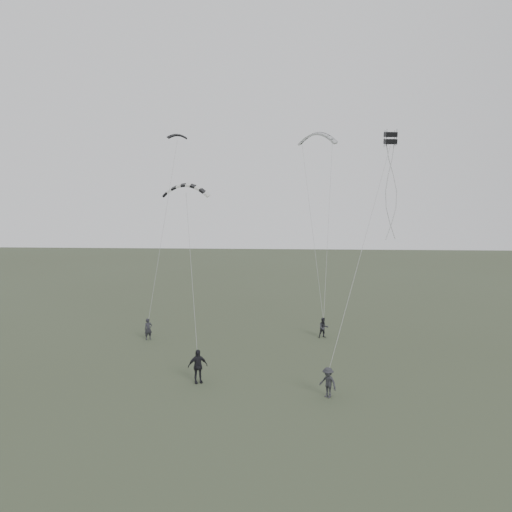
# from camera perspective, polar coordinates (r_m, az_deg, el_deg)

# --- Properties ---
(ground) EXTENTS (140.00, 140.00, 0.00)m
(ground) POSITION_cam_1_polar(r_m,az_deg,el_deg) (31.61, -3.32, -13.03)
(ground) COLOR #3C442F
(ground) RESTS_ON ground
(flyer_left) EXTENTS (0.70, 0.65, 1.61)m
(flyer_left) POSITION_cam_1_polar(r_m,az_deg,el_deg) (38.68, -12.21, -8.16)
(flyer_left) COLOR #222228
(flyer_left) RESTS_ON ground
(flyer_right) EXTENTS (0.86, 0.74, 1.54)m
(flyer_right) POSITION_cam_1_polar(r_m,az_deg,el_deg) (38.66, 7.72, -8.12)
(flyer_right) COLOR #26272C
(flyer_right) RESTS_ON ground
(flyer_center) EXTENTS (1.25, 0.91, 1.97)m
(flyer_center) POSITION_cam_1_polar(r_m,az_deg,el_deg) (29.68, -6.68, -12.40)
(flyer_center) COLOR black
(flyer_center) RESTS_ON ground
(flyer_far) EXTENTS (1.20, 1.18, 1.66)m
(flyer_far) POSITION_cam_1_polar(r_m,az_deg,el_deg) (27.85, 8.22, -14.10)
(flyer_far) COLOR #27282C
(flyer_far) RESTS_ON ground
(kite_dark_small) EXTENTS (1.73, 1.22, 0.65)m
(kite_dark_small) POSITION_cam_1_polar(r_m,az_deg,el_deg) (42.67, -8.98, 13.49)
(kite_dark_small) COLOR black
(kite_dark_small) RESTS_ON flyer_left
(kite_pale_large) EXTENTS (3.62, 2.17, 1.60)m
(kite_pale_large) POSITION_cam_1_polar(r_m,az_deg,el_deg) (45.56, 7.00, 13.70)
(kite_pale_large) COLOR #9A9D9F
(kite_pale_large) RESTS_ON flyer_right
(kite_striped) EXTENTS (3.37, 1.26, 1.41)m
(kite_striped) POSITION_cam_1_polar(r_m,az_deg,el_deg) (35.83, -8.03, 8.03)
(kite_striped) COLOR black
(kite_striped) RESTS_ON flyer_center
(kite_box) EXTENTS (0.75, 0.85, 0.85)m
(kite_box) POSITION_cam_1_polar(r_m,az_deg,el_deg) (33.47, 15.11, 12.88)
(kite_box) COLOR black
(kite_box) RESTS_ON flyer_far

